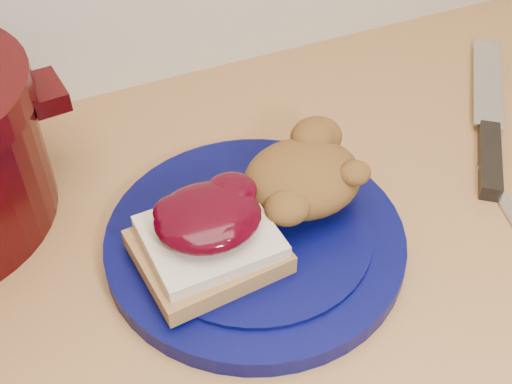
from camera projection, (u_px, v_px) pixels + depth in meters
name	position (u px, v px, depth m)	size (l,w,h in m)	color
plate	(255.00, 239.00, 0.61)	(0.28, 0.28, 0.02)	#04063E
sandwich	(208.00, 235.00, 0.55)	(0.13, 0.11, 0.06)	olive
stuffing_mound	(303.00, 178.00, 0.61)	(0.11, 0.10, 0.06)	brown
chef_knife	(489.00, 136.00, 0.72)	(0.21, 0.26, 0.02)	black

